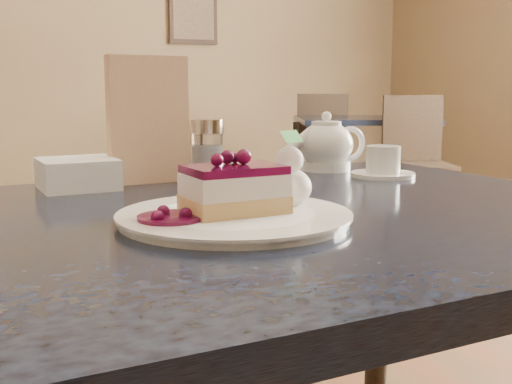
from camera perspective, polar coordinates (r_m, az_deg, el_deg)
name	(u,v)px	position (r m, az deg, el deg)	size (l,w,h in m)	color
main_table	(219,273)	(0.89, -3.34, -7.16)	(1.29, 0.90, 0.77)	#1A2235
dessert_plate	(234,218)	(0.82, -1.95, -2.29)	(0.29, 0.29, 0.01)	white
cheesecake_slice	(234,190)	(0.82, -1.96, 0.21)	(0.13, 0.10, 0.06)	tan
whipped_cream	(289,187)	(0.87, 2.98, 0.46)	(0.06, 0.06, 0.05)	white
berry_sauce	(171,218)	(0.79, -7.57, -2.29)	(0.08, 0.08, 0.01)	#4B0427
tea_set	(337,150)	(1.32, 7.19, 3.74)	(0.22, 0.25, 0.11)	white
menu_card	(148,120)	(1.17, -9.56, 6.34)	(0.14, 0.03, 0.23)	#FFE7C8
sugar_shaker	(207,149)	(1.19, -4.35, 3.83)	(0.06, 0.06, 0.11)	white
napkin_stack	(78,174)	(1.13, -15.58, 1.58)	(0.12, 0.12, 0.05)	white
bg_table_far_right	(361,204)	(4.88, 9.34, -1.10)	(1.17, 1.74, 1.16)	#1A2235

